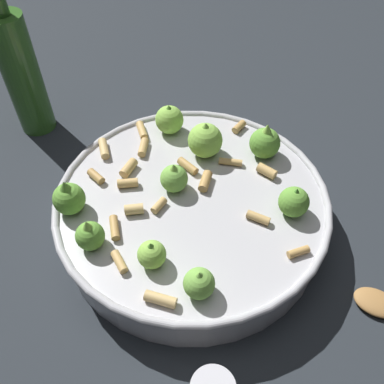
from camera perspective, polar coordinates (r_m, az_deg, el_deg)
The scene contains 3 objects.
ground_plane at distance 0.57m, azimuth -0.00°, elevation -4.43°, with size 2.40×2.40×0.00m, color #23282D.
cooking_pan at distance 0.54m, azimuth -0.06°, elevation -2.02°, with size 0.35×0.35×0.11m.
olive_oil_bottle at distance 0.70m, azimuth -22.34°, elevation 14.87°, with size 0.06×0.06×0.24m.
Camera 1 is at (-0.10, 0.33, 0.45)m, focal length 38.96 mm.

